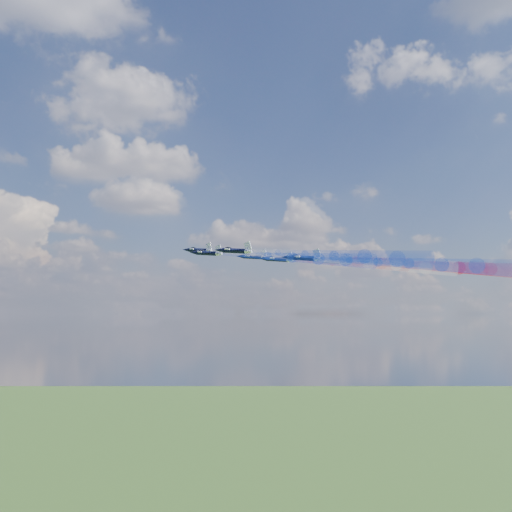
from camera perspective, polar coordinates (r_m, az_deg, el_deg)
name	(u,v)px	position (r m, az deg, el deg)	size (l,w,h in m)	color
jet_lead	(198,250)	(168.09, -5.35, 0.53)	(8.36, 10.45, 2.79)	black
trail_lead	(275,254)	(154.10, 1.78, 0.21)	(3.48, 39.64, 3.48)	white
jet_inner_left	(207,253)	(153.36, -4.56, 0.26)	(8.36, 10.45, 2.79)	black
trail_inner_left	(292,257)	(139.80, 3.39, -0.12)	(3.48, 39.64, 3.48)	blue
jet_inner_right	(253,257)	(170.56, -0.31, -0.09)	(8.36, 10.45, 2.79)	black
trail_inner_right	(333,261)	(158.46, 7.09, -0.46)	(3.48, 39.64, 3.48)	red
jet_outer_left	(235,251)	(137.15, -2.00, 0.49)	(8.36, 10.45, 2.79)	black
trail_outer_left	(334,255)	(124.73, 7.22, 0.08)	(3.48, 39.64, 3.48)	blue
jet_center_third	(277,259)	(154.39, 1.97, -0.31)	(8.36, 10.45, 2.79)	black
trail_center_third	(369,264)	(143.32, 10.36, -0.73)	(3.48, 39.64, 3.48)	white
jet_outer_right	(323,260)	(174.11, 6.21, -0.42)	(8.36, 10.45, 2.79)	black
trail_outer_right	(407,265)	(164.54, 13.82, -0.79)	(3.48, 39.64, 3.48)	red
jet_rear_left	(303,258)	(138.05, 4.34, -0.19)	(8.36, 10.45, 2.79)	black
trail_rear_left	(409,263)	(128.13, 13.96, -0.65)	(3.48, 39.64, 3.48)	blue
jet_rear_right	(335,262)	(157.17, 7.32, -0.52)	(8.36, 10.45, 2.79)	black
trail_rear_right	(431,266)	(148.22, 15.85, -0.93)	(3.48, 39.64, 3.48)	red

